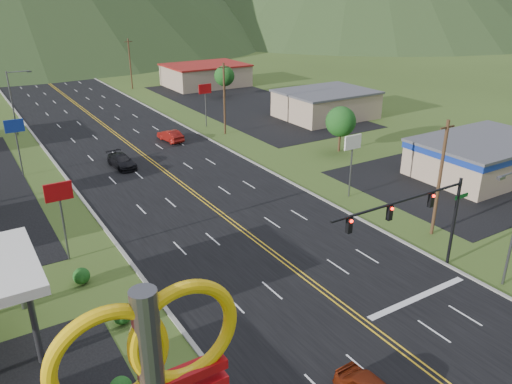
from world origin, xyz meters
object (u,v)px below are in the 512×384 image
streetlight_west (14,99)px  car_dark_mid (122,161)px  traffic_signal (420,212)px  car_red_far (170,136)px

streetlight_west → car_dark_mid: 23.20m
streetlight_west → traffic_signal: bearing=-72.0°
streetlight_west → car_red_far: bearing=-40.5°
car_dark_mid → car_red_far: bearing=32.4°
car_red_far → car_dark_mid: bearing=30.0°
traffic_signal → car_dark_mid: 36.43m
streetlight_west → car_dark_mid: streetlight_west is taller
traffic_signal → streetlight_west: streetlight_west is taller
traffic_signal → streetlight_west: (-18.16, 56.00, -0.15)m
streetlight_west → car_dark_mid: bearing=-69.5°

